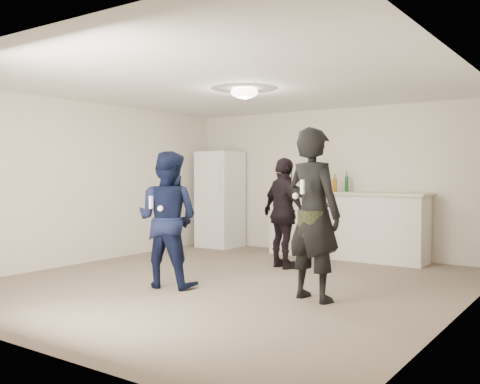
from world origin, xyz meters
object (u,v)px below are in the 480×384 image
Objects in this scene: man at (167,219)px; woman at (313,214)px; fridge at (220,199)px; shaker at (324,186)px; spectator at (284,213)px; counter at (346,226)px.

woman is at bearing 178.63° from man.
man is 1.83m from woman.
fridge is 1.08× the size of man.
shaker is 3.36m from man.
spectator reaches higher than shaker.
woman is at bearing -39.79° from fridge.
man is (1.62, -3.23, -0.07)m from fridge.
woman is (1.29, -2.92, -0.23)m from shaker.
spectator is (-1.26, 1.54, -0.13)m from woman.
man is (-0.90, -3.30, 0.30)m from counter.
man is at bearing 25.52° from woman.
woman is at bearing -66.09° from shaker.
spectator is (-0.37, -1.37, 0.29)m from counter.
woman is at bearing 154.53° from spectator.
fridge is at bearing -26.63° from woman.
spectator is at bearing -88.62° from shaker.
counter is 0.76m from shaker.
woman is (0.89, -2.91, 0.42)m from counter.
man reaches higher than counter.
woman is (3.41, -2.84, 0.04)m from fridge.
spectator is (0.03, -1.37, -0.36)m from shaker.
counter is at bearing -118.92° from man.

